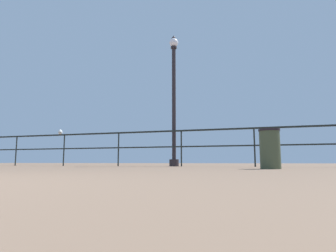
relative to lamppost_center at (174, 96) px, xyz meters
name	(u,v)px	position (x,y,z in m)	size (l,w,h in m)	color
pier_railing	(181,139)	(0.31, -0.26, -1.45)	(25.91, 0.05, 1.12)	black
lamppost_center	(174,96)	(0.00, 0.00, 0.00)	(0.30, 0.30, 4.36)	#272124
seagull_on_rail	(60,132)	(-4.20, -0.24, -1.08)	(0.30, 0.34, 0.19)	silver
trash_bin	(270,149)	(2.80, -2.73, -1.89)	(0.41, 0.41, 0.78)	#3F4830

